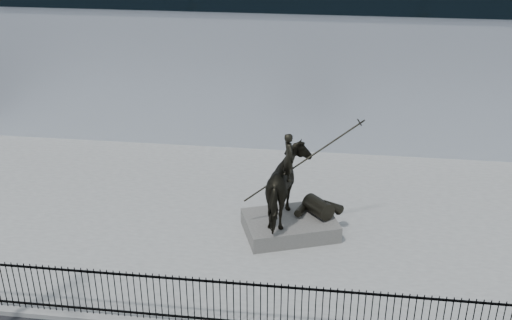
# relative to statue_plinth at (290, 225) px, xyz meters

# --- Properties ---
(plaza) EXTENTS (30.00, 12.00, 0.15)m
(plaza) POSITION_rel_statue_plinth_xyz_m (-0.75, 0.84, -0.36)
(plaza) COLOR gray
(plaza) RESTS_ON ground
(building) EXTENTS (44.00, 14.00, 9.00)m
(building) POSITION_rel_statue_plinth_xyz_m (-0.75, 13.84, 4.07)
(building) COLOR #B2BAC2
(building) RESTS_ON ground
(picket_fence) EXTENTS (22.10, 0.10, 1.50)m
(picket_fence) POSITION_rel_statue_plinth_xyz_m (-0.75, -4.91, 0.47)
(picket_fence) COLOR black
(picket_fence) RESTS_ON plaza
(statue_plinth) EXTENTS (3.53, 2.96, 0.56)m
(statue_plinth) POSITION_rel_statue_plinth_xyz_m (0.00, 0.00, 0.00)
(statue_plinth) COLOR #504D49
(statue_plinth) RESTS_ON plaza
(equestrian_statue) EXTENTS (3.64, 2.93, 3.26)m
(equestrian_statue) POSITION_rel_statue_plinth_xyz_m (0.05, 0.02, 1.46)
(equestrian_statue) COLOR black
(equestrian_statue) RESTS_ON statue_plinth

